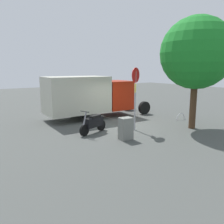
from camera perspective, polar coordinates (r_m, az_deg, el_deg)
name	(u,v)px	position (r m, az deg, el deg)	size (l,w,h in m)	color
ground_plane	(124,126)	(12.98, 3.03, -3.47)	(60.00, 60.00, 0.00)	#474A47
box_truck_near	(91,94)	(14.97, -5.27, 4.33)	(7.13, 2.27, 2.69)	black
motorcycle	(94,123)	(11.49, -4.57, -2.69)	(1.75, 0.80, 1.20)	black
stop_sign	(135,89)	(11.79, 5.79, 5.67)	(0.71, 0.33, 3.22)	#9E9EA3
street_tree	(196,53)	(12.89, 20.14, 13.45)	(3.69, 3.69, 5.80)	#47301E
utility_cabinet	(126,129)	(10.46, 3.40, -4.11)	(0.58, 0.43, 1.01)	slate
bike_rack_hoop	(180,119)	(15.24, 16.54, -1.78)	(0.85, 0.85, 0.05)	#B7B7BC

